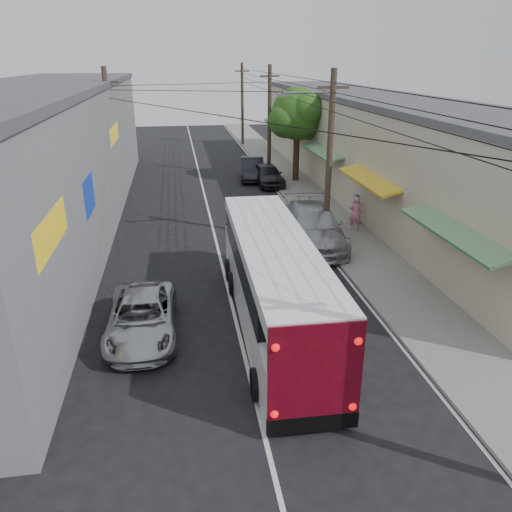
{
  "coord_description": "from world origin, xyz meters",
  "views": [
    {
      "loc": [
        -1.69,
        -8.94,
        8.37
      ],
      "look_at": [
        0.94,
        7.56,
        1.74
      ],
      "focal_mm": 35.0,
      "sensor_mm": 36.0,
      "label": 1
    }
  ],
  "objects": [
    {
      "name": "ground",
      "position": [
        0.0,
        0.0,
        0.0
      ],
      "size": [
        120.0,
        120.0,
        0.0
      ],
      "primitive_type": "plane",
      "color": "black",
      "rests_on": "ground"
    },
    {
      "name": "building_left",
      "position": [
        -8.5,
        18.0,
        3.65
      ],
      "size": [
        7.2,
        36.0,
        7.25
      ],
      "color": "gray",
      "rests_on": "ground"
    },
    {
      "name": "building_right",
      "position": [
        10.99,
        22.0,
        3.15
      ],
      "size": [
        7.09,
        40.0,
        6.25
      ],
      "color": "#B3AA8E",
      "rests_on": "ground"
    },
    {
      "name": "jeepney",
      "position": [
        -3.08,
        5.58,
        0.65
      ],
      "size": [
        2.19,
        4.71,
        1.3
      ],
      "primitive_type": "imported",
      "rotation": [
        0.0,
        0.0,
        -0.01
      ],
      "color": "#B2B3B9",
      "rests_on": "ground"
    },
    {
      "name": "coach_bus",
      "position": [
        1.2,
        5.58,
        1.6
      ],
      "size": [
        2.61,
        10.79,
        3.1
      ],
      "rotation": [
        0.0,
        0.0,
        -0.02
      ],
      "color": "white",
      "rests_on": "ground"
    },
    {
      "name": "sidewalk",
      "position": [
        6.5,
        20.0,
        0.06
      ],
      "size": [
        3.0,
        80.0,
        0.12
      ],
      "primitive_type": "cube",
      "color": "slate",
      "rests_on": "ground"
    },
    {
      "name": "parked_car_mid",
      "position": [
        4.6,
        25.26,
        0.75
      ],
      "size": [
        2.05,
        4.5,
        1.5
      ],
      "primitive_type": "imported",
      "rotation": [
        0.0,
        0.0,
        0.07
      ],
      "color": "#25252A",
      "rests_on": "ground"
    },
    {
      "name": "parked_car_far",
      "position": [
        3.81,
        27.31,
        0.78
      ],
      "size": [
        2.27,
        4.91,
        1.56
      ],
      "primitive_type": "imported",
      "rotation": [
        0.0,
        0.0,
        -0.14
      ],
      "color": "#222227",
      "rests_on": "ground"
    },
    {
      "name": "pedestrian_near",
      "position": [
        7.19,
        14.45,
        1.0
      ],
      "size": [
        0.72,
        0.56,
        1.77
      ],
      "primitive_type": "imported",
      "rotation": [
        0.0,
        0.0,
        2.91
      ],
      "color": "pink",
      "rests_on": "sidewalk"
    },
    {
      "name": "utility_poles",
      "position": [
        3.13,
        20.33,
        4.13
      ],
      "size": [
        11.8,
        45.28,
        8.0
      ],
      "color": "#473828",
      "rests_on": "ground"
    },
    {
      "name": "parked_suv",
      "position": [
        4.6,
        13.0,
        0.91
      ],
      "size": [
        3.08,
        6.46,
        1.82
      ],
      "primitive_type": "imported",
      "rotation": [
        0.0,
        0.0,
        -0.09
      ],
      "color": "#A6A5AD",
      "rests_on": "ground"
    },
    {
      "name": "pedestrian_far",
      "position": [
        7.6,
        15.6,
        0.9
      ],
      "size": [
        0.94,
        0.88,
        1.55
      ],
      "primitive_type": "imported",
      "rotation": [
        0.0,
        0.0,
        2.64
      ],
      "color": "#7C96B4",
      "rests_on": "sidewalk"
    },
    {
      "name": "street_tree",
      "position": [
        6.87,
        26.02,
        4.67
      ],
      "size": [
        4.4,
        4.0,
        6.6
      ],
      "color": "#3F2B19",
      "rests_on": "ground"
    }
  ]
}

